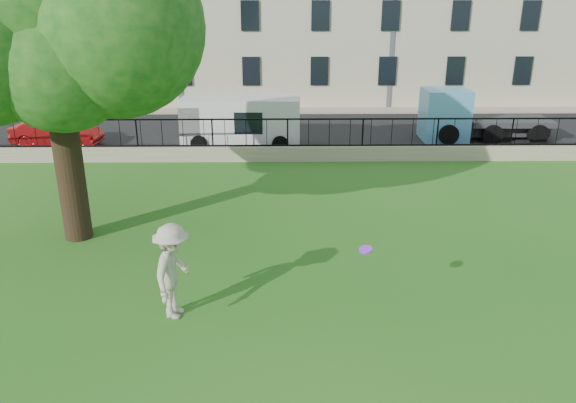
{
  "coord_description": "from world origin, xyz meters",
  "views": [
    {
      "loc": [
        -0.28,
        -9.89,
        6.41
      ],
      "look_at": [
        -0.1,
        3.5,
        1.4
      ],
      "focal_mm": 35.0,
      "sensor_mm": 36.0,
      "label": 1
    }
  ],
  "objects_px": {
    "man": "(173,271)",
    "blue_truck": "(483,115)",
    "red_sedan": "(57,132)",
    "white_van": "(241,122)",
    "frisbee": "(366,250)"
  },
  "relations": [
    {
      "from": "frisbee",
      "to": "white_van",
      "type": "distance_m",
      "value": 14.48
    },
    {
      "from": "white_van",
      "to": "blue_truck",
      "type": "height_order",
      "value": "blue_truck"
    },
    {
      "from": "white_van",
      "to": "man",
      "type": "bearing_deg",
      "value": -89.92
    },
    {
      "from": "man",
      "to": "red_sedan",
      "type": "height_order",
      "value": "man"
    },
    {
      "from": "man",
      "to": "blue_truck",
      "type": "relative_size",
      "value": 0.37
    },
    {
      "from": "blue_truck",
      "to": "frisbee",
      "type": "bearing_deg",
      "value": -116.16
    },
    {
      "from": "blue_truck",
      "to": "white_van",
      "type": "bearing_deg",
      "value": -174.34
    },
    {
      "from": "red_sedan",
      "to": "white_van",
      "type": "height_order",
      "value": "white_van"
    },
    {
      "from": "frisbee",
      "to": "red_sedan",
      "type": "relative_size",
      "value": 0.07
    },
    {
      "from": "white_van",
      "to": "blue_truck",
      "type": "bearing_deg",
      "value": 7.34
    },
    {
      "from": "man",
      "to": "white_van",
      "type": "height_order",
      "value": "white_van"
    },
    {
      "from": "red_sedan",
      "to": "blue_truck",
      "type": "bearing_deg",
      "value": -82.17
    },
    {
      "from": "frisbee",
      "to": "blue_truck",
      "type": "xyz_separation_m",
      "value": [
        7.55,
        15.07,
        -0.38
      ]
    },
    {
      "from": "white_van",
      "to": "frisbee",
      "type": "bearing_deg",
      "value": -74.18
    },
    {
      "from": "white_van",
      "to": "blue_truck",
      "type": "relative_size",
      "value": 0.93
    }
  ]
}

